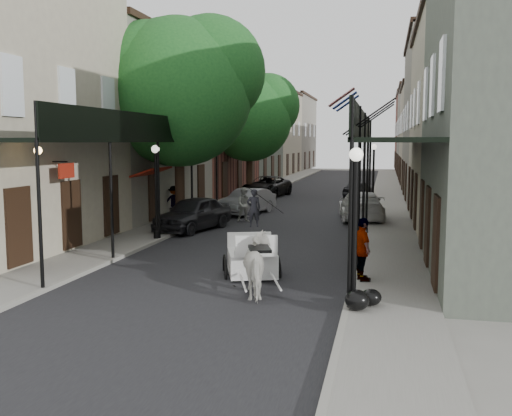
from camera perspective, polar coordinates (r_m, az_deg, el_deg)
The scene contains 24 objects.
ground at distance 16.31m, azimuth -4.59°, elevation -7.42°, with size 140.00×140.00×0.00m, color gray.
road at distance 35.63m, azimuth 5.04°, elevation 0.24°, with size 8.00×90.00×0.01m, color black.
sidewalk_left at distance 36.63m, azimuth -2.73°, elevation 0.52°, with size 2.20×90.00×0.12m, color gray.
sidewalk_right at distance 35.31m, azimuth 13.11°, elevation 0.12°, with size 2.20×90.00×0.12m, color gray.
building_row_left at distance 47.04m, azimuth -3.75°, elevation 8.19°, with size 5.00×80.00×10.50m, color #B5AB90.
building_row_right at distance 45.27m, azimuth 17.83°, elevation 7.96°, with size 5.00×80.00×10.50m, color gray.
gallery_left at distance 24.04m, azimuth -10.67°, elevation 6.75°, with size 2.20×18.05×4.88m.
gallery_right at distance 22.07m, azimuth 12.98°, elevation 6.72°, with size 2.20×18.05×4.88m.
tree_near at distance 26.92m, azimuth -6.84°, elevation 11.98°, with size 7.31×6.80×9.63m.
tree_far at distance 40.33m, azimuth -0.12°, elevation 9.31°, with size 6.45×6.00×8.61m.
lamppost_right_near at distance 13.24m, azimuth 9.84°, elevation -1.74°, with size 0.32×0.32×3.71m.
lamppost_left at distance 22.95m, azimuth -9.95°, elevation 1.77°, with size 0.32×0.32×3.71m.
lamppost_right_far at distance 33.15m, azimuth 11.66°, elevation 3.20°, with size 0.32×0.32×3.71m.
horse at distance 14.77m, azimuth 0.41°, elevation -5.72°, with size 0.86×1.88×1.59m, color silver.
carriage at distance 17.14m, azimuth -0.54°, elevation -3.19°, with size 2.13×2.64×2.66m.
pedestrian_walking at distance 28.24m, azimuth -1.12°, elevation 0.33°, with size 0.83×0.65×1.71m, color #A8A99F.
pedestrian_sidewalk_left at distance 29.56m, azimuth -8.20°, elevation 0.66°, with size 1.03×0.59×1.59m, color gray.
pedestrian_sidewalk_right at distance 16.03m, azimuth 10.63°, elevation -4.10°, with size 1.03×0.43×1.76m, color gray.
car_left_near at distance 25.67m, azimuth -6.31°, elevation -0.55°, with size 1.80×4.48×1.53m, color black.
car_left_mid at distance 31.31m, azimuth -0.86°, elevation 0.65°, with size 1.47×4.20×1.38m, color gray.
car_left_far at distance 41.31m, azimuth 1.08°, elevation 2.17°, with size 2.47×5.36×1.49m, color black.
car_right_near at distance 29.29m, azimuth 10.45°, elevation 0.22°, with size 2.07×5.09×1.48m, color silver.
car_right_far at distance 40.80m, azimuth 10.16°, elevation 1.86°, with size 1.50×3.72×1.27m, color black.
trash_bags at distance 13.56m, azimuth 10.62°, elevation -8.93°, with size 0.83×0.98×0.48m.
Camera 1 is at (4.75, -15.09, 3.95)m, focal length 40.00 mm.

